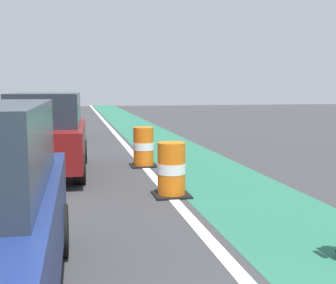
{
  "coord_description": "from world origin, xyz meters",
  "views": [
    {
      "loc": [
        -0.95,
        -2.26,
        2.19
      ],
      "look_at": [
        0.86,
        6.33,
        1.1
      ],
      "focal_mm": 47.4,
      "sensor_mm": 36.0,
      "label": 1
    }
  ],
  "objects": [
    {
      "name": "traffic_barrel_front",
      "position": [
        0.93,
        6.32,
        0.53
      ],
      "size": [
        0.73,
        0.73,
        1.09
      ],
      "color": "orange",
      "rests_on": "ground"
    },
    {
      "name": "bike_lane_strip",
      "position": [
        2.4,
        12.0,
        0.0
      ],
      "size": [
        2.5,
        80.0,
        0.01
      ],
      "primitive_type": "cube",
      "color": "#286B51",
      "rests_on": "ground"
    },
    {
      "name": "lane_divider_stripe",
      "position": [
        0.9,
        12.0,
        0.01
      ],
      "size": [
        0.2,
        80.0,
        0.01
      ],
      "primitive_type": "cube",
      "color": "silver",
      "rests_on": "ground"
    },
    {
      "name": "parked_suv_second",
      "position": [
        -1.65,
        9.29,
        1.04
      ],
      "size": [
        2.05,
        4.66,
        2.04
      ],
      "color": "maroon",
      "rests_on": "ground"
    },
    {
      "name": "traffic_barrel_mid",
      "position": [
        0.89,
        9.79,
        0.53
      ],
      "size": [
        0.73,
        0.73,
        1.09
      ],
      "color": "orange",
      "rests_on": "ground"
    },
    {
      "name": "parked_sedan_third",
      "position": [
        -1.86,
        16.65,
        0.83
      ],
      "size": [
        1.93,
        4.1,
        1.7
      ],
      "color": "#9EA0A5",
      "rests_on": "ground"
    }
  ]
}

